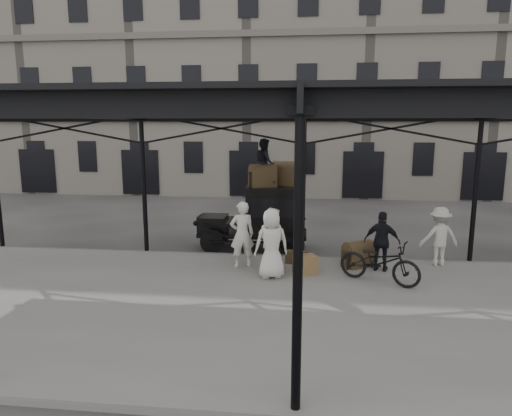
{
  "coord_description": "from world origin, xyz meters",
  "views": [
    {
      "loc": [
        0.09,
        -11.77,
        4.18
      ],
      "look_at": [
        -1.4,
        1.6,
        1.7
      ],
      "focal_mm": 32.0,
      "sensor_mm": 36.0,
      "label": 1
    }
  ],
  "objects_px": {
    "porter_official": "(382,241)",
    "steamer_trunk_platform": "(358,256)",
    "steamer_trunk_roof_near": "(263,177)",
    "taxi": "(266,215)",
    "porter_left": "(242,234)",
    "bicycle": "(380,262)"
  },
  "relations": [
    {
      "from": "porter_official",
      "to": "steamer_trunk_platform",
      "type": "distance_m",
      "value": 0.86
    },
    {
      "from": "steamer_trunk_roof_near",
      "to": "porter_official",
      "type": "bearing_deg",
      "value": -52.8
    },
    {
      "from": "taxi",
      "to": "porter_official",
      "type": "xyz_separation_m",
      "value": [
        3.45,
        -2.34,
        -0.22
      ]
    },
    {
      "from": "taxi",
      "to": "porter_left",
      "type": "xyz_separation_m",
      "value": [
        -0.45,
        -2.4,
        -0.1
      ]
    },
    {
      "from": "porter_left",
      "to": "porter_official",
      "type": "bearing_deg",
      "value": 162.02
    },
    {
      "from": "bicycle",
      "to": "porter_left",
      "type": "bearing_deg",
      "value": 103.33
    },
    {
      "from": "steamer_trunk_platform",
      "to": "taxi",
      "type": "bearing_deg",
      "value": 111.93
    },
    {
      "from": "taxi",
      "to": "bicycle",
      "type": "relative_size",
      "value": 1.72
    },
    {
      "from": "bicycle",
      "to": "porter_official",
      "type": "bearing_deg",
      "value": 16.07
    },
    {
      "from": "taxi",
      "to": "steamer_trunk_platform",
      "type": "bearing_deg",
      "value": -34.89
    },
    {
      "from": "porter_official",
      "to": "bicycle",
      "type": "relative_size",
      "value": 0.79
    },
    {
      "from": "porter_official",
      "to": "steamer_trunk_roof_near",
      "type": "height_order",
      "value": "steamer_trunk_roof_near"
    },
    {
      "from": "porter_left",
      "to": "steamer_trunk_roof_near",
      "type": "height_order",
      "value": "steamer_trunk_roof_near"
    },
    {
      "from": "porter_official",
      "to": "bicycle",
      "type": "height_order",
      "value": "porter_official"
    },
    {
      "from": "taxi",
      "to": "bicycle",
      "type": "xyz_separation_m",
      "value": [
        3.24,
        -3.35,
        -0.5
      ]
    },
    {
      "from": "taxi",
      "to": "porter_left",
      "type": "height_order",
      "value": "taxi"
    },
    {
      "from": "taxi",
      "to": "porter_official",
      "type": "relative_size",
      "value": 2.18
    },
    {
      "from": "steamer_trunk_roof_near",
      "to": "steamer_trunk_platform",
      "type": "xyz_separation_m",
      "value": [
        2.94,
        -1.75,
        -2.03
      ]
    },
    {
      "from": "porter_left",
      "to": "porter_official",
      "type": "distance_m",
      "value": 3.9
    },
    {
      "from": "bicycle",
      "to": "steamer_trunk_roof_near",
      "type": "relative_size",
      "value": 2.53
    },
    {
      "from": "bicycle",
      "to": "steamer_trunk_roof_near",
      "type": "distance_m",
      "value": 4.88
    },
    {
      "from": "porter_official",
      "to": "steamer_trunk_platform",
      "type": "relative_size",
      "value": 1.98
    }
  ]
}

